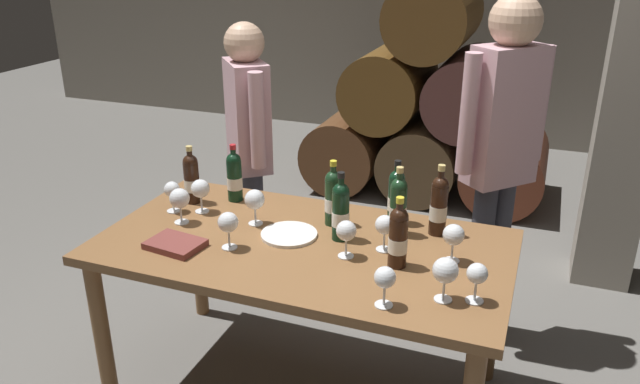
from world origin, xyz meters
TOP-DOWN VIEW (x-y plane):
  - barrel_stack at (0.00, 2.60)m, footprint 1.86×0.90m
  - stone_pillar at (1.30, 1.60)m, footprint 0.32×0.32m
  - dining_table at (0.00, 0.00)m, footprint 1.70×0.90m
  - wine_bottle_0 at (0.41, -0.05)m, footprint 0.07×0.07m
  - wine_bottle_1 at (0.34, 0.22)m, footprint 0.07×0.07m
  - wine_bottle_2 at (-0.65, 0.21)m, footprint 0.07×0.07m
  - wine_bottle_3 at (0.13, 0.09)m, footprint 0.07×0.07m
  - wine_bottle_4 at (-0.47, 0.30)m, footprint 0.07×0.07m
  - wine_bottle_5 at (0.50, 0.28)m, footprint 0.07×0.07m
  - wine_bottle_6 at (0.31, 0.33)m, footprint 0.07×0.07m
  - wine_bottle_7 at (0.05, 0.22)m, footprint 0.07×0.07m
  - wine_glass_0 at (0.20, -0.05)m, footprint 0.08×0.08m
  - wine_glass_1 at (0.73, -0.20)m, footprint 0.07×0.07m
  - wine_glass_2 at (-0.26, 0.09)m, footprint 0.09×0.09m
  - wine_glass_3 at (-0.55, 0.12)m, footprint 0.08×0.08m
  - wine_glass_4 at (0.60, 0.06)m, footprint 0.08×0.08m
  - wine_glass_5 at (-0.68, 0.08)m, footprint 0.07×0.07m
  - wine_glass_6 at (0.33, 0.06)m, footprint 0.08×0.08m
  - wine_glass_7 at (-0.58, -0.01)m, footprint 0.09×0.09m
  - wine_glass_8 at (0.44, -0.34)m, footprint 0.08×0.08m
  - wine_glass_9 at (-0.26, -0.15)m, footprint 0.08×0.08m
  - wine_glass_10 at (0.62, -0.23)m, footprint 0.09×0.09m
  - tasting_notebook at (-0.47, -0.22)m, footprint 0.24×0.19m
  - serving_plate at (-0.08, 0.04)m, footprint 0.24×0.24m
  - sommelier_presenting at (0.69, 0.75)m, footprint 0.36×0.38m
  - taster_seated_left at (-0.61, 0.72)m, footprint 0.35×0.40m

SIDE VIEW (x-z plane):
  - barrel_stack at x=0.00m, z-range -0.18..1.51m
  - dining_table at x=0.00m, z-range 0.29..1.05m
  - serving_plate at x=-0.08m, z-range 0.76..0.77m
  - tasting_notebook at x=-0.47m, z-range 0.76..0.79m
  - wine_glass_5 at x=-0.68m, z-range 0.79..0.94m
  - wine_glass_1 at x=0.73m, z-range 0.79..0.94m
  - wine_glass_8 at x=0.44m, z-range 0.79..0.94m
  - wine_glass_6 at x=0.33m, z-range 0.79..0.94m
  - wine_glass_0 at x=0.20m, z-range 0.79..0.95m
  - wine_glass_9 at x=-0.26m, z-range 0.79..0.95m
  - wine_glass_4 at x=0.60m, z-range 0.79..0.95m
  - wine_glass_3 at x=-0.55m, z-range 0.79..0.95m
  - wine_glass_2 at x=-0.26m, z-range 0.79..0.95m
  - wine_glass_7 at x=-0.58m, z-range 0.79..0.96m
  - wine_glass_10 at x=0.62m, z-range 0.79..0.96m
  - wine_bottle_4 at x=-0.47m, z-range 0.74..1.02m
  - wine_bottle_2 at x=-0.65m, z-range 0.74..1.02m
  - wine_bottle_0 at x=0.41m, z-range 0.74..1.03m
  - wine_bottle_6 at x=0.31m, z-range 0.74..1.03m
  - wine_bottle_7 at x=0.05m, z-range 0.74..1.04m
  - wine_bottle_3 at x=0.13m, z-range 0.74..1.04m
  - wine_bottle_1 at x=0.34m, z-range 0.74..1.04m
  - wine_bottle_5 at x=0.50m, z-range 0.74..1.05m
  - taster_seated_left at x=-0.61m, z-range 0.15..1.69m
  - sommelier_presenting at x=0.69m, z-range 0.19..1.90m
  - stone_pillar at x=1.30m, z-range 0.00..2.60m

